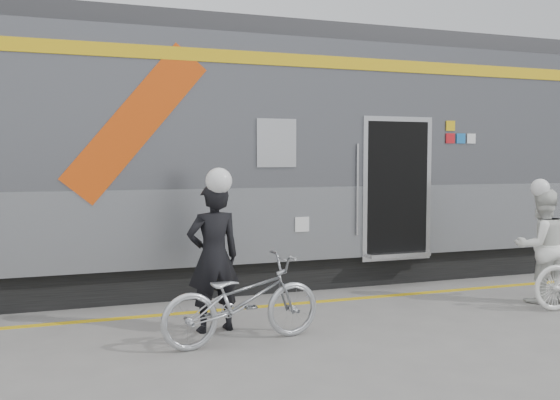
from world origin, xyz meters
name	(u,v)px	position (x,y,z in m)	size (l,w,h in m)	color
ground	(395,348)	(0.00, 0.00, 0.00)	(90.00, 90.00, 0.00)	slate
train	(237,157)	(-0.63, 4.19, 2.05)	(24.00, 3.17, 4.10)	black
safety_strip	(318,302)	(0.00, 2.15, 0.00)	(24.00, 0.12, 0.01)	gold
man	(213,257)	(-1.69, 1.25, 0.87)	(0.64, 0.42, 1.75)	black
bicycle_left	(243,300)	(-1.49, 0.70, 0.48)	(0.64, 1.83, 0.96)	#B4B8BD
woman	(541,246)	(2.98, 1.15, 0.80)	(0.78, 0.60, 1.60)	white
helmet_man	(213,169)	(-1.69, 1.25, 1.90)	(0.30, 0.30, 0.30)	white
helmet_woman	(543,180)	(2.98, 1.15, 1.72)	(0.26, 0.26, 0.26)	white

